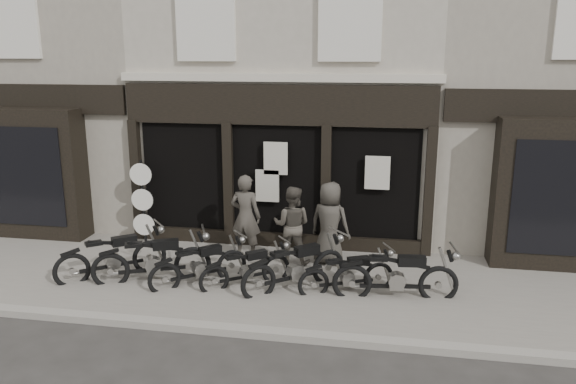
% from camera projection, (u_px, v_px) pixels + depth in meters
% --- Properties ---
extents(ground_plane, '(90.00, 90.00, 0.00)m').
position_uv_depth(ground_plane, '(247.00, 302.00, 10.62)').
color(ground_plane, '#2D2B28').
rests_on(ground_plane, ground).
extents(pavement, '(30.00, 4.20, 0.12)m').
position_uv_depth(pavement, '(258.00, 280.00, 11.47)').
color(pavement, slate).
rests_on(pavement, ground_plane).
extents(kerb, '(30.00, 0.25, 0.13)m').
position_uv_depth(kerb, '(229.00, 330.00, 9.41)').
color(kerb, gray).
rests_on(kerb, ground_plane).
extents(central_building, '(7.30, 6.22, 8.34)m').
position_uv_depth(central_building, '(298.00, 72.00, 15.32)').
color(central_building, '#B2A998').
rests_on(central_building, ground).
extents(neighbour_left, '(5.60, 6.73, 8.34)m').
position_uv_depth(neighbour_left, '(83.00, 72.00, 16.35)').
color(neighbour_left, gray).
rests_on(neighbour_left, ground).
extents(neighbour_right, '(5.60, 6.73, 8.34)m').
position_uv_depth(neighbour_right, '(545.00, 75.00, 14.20)').
color(neighbour_right, gray).
rests_on(neighbour_right, ground).
extents(motorcycle_0, '(1.91, 1.70, 1.10)m').
position_uv_depth(motorcycle_0, '(113.00, 260.00, 11.55)').
color(motorcycle_0, black).
rests_on(motorcycle_0, ground).
extents(motorcycle_1, '(2.22, 1.24, 1.13)m').
position_uv_depth(motorcycle_1, '(154.00, 264.00, 11.30)').
color(motorcycle_1, black).
rests_on(motorcycle_1, ground).
extents(motorcycle_2, '(1.73, 1.55, 1.00)m').
position_uv_depth(motorcycle_2, '(200.00, 269.00, 11.19)').
color(motorcycle_2, black).
rests_on(motorcycle_2, ground).
extents(motorcycle_3, '(1.67, 1.35, 0.93)m').
position_uv_depth(motorcycle_3, '(247.00, 272.00, 11.11)').
color(motorcycle_3, black).
rests_on(motorcycle_3, ground).
extents(motorcycle_4, '(1.93, 1.72, 1.11)m').
position_uv_depth(motorcycle_4, '(296.00, 271.00, 10.96)').
color(motorcycle_4, black).
rests_on(motorcycle_4, ground).
extents(motorcycle_5, '(1.82, 1.06, 0.93)m').
position_uv_depth(motorcycle_5, '(348.00, 278.00, 10.82)').
color(motorcycle_5, black).
rests_on(motorcycle_5, ground).
extents(motorcycle_6, '(2.36, 0.65, 1.13)m').
position_uv_depth(motorcycle_6, '(397.00, 280.00, 10.50)').
color(motorcycle_6, black).
rests_on(motorcycle_6, ground).
extents(man_left, '(0.74, 0.53, 1.90)m').
position_uv_depth(man_left, '(246.00, 217.00, 12.38)').
color(man_left, '#413C35').
rests_on(man_left, pavement).
extents(man_centre, '(0.86, 0.69, 1.71)m').
position_uv_depth(man_centre, '(292.00, 225.00, 12.10)').
color(man_centre, '#454038').
rests_on(man_centre, pavement).
extents(man_right, '(1.01, 0.81, 1.81)m').
position_uv_depth(man_right, '(330.00, 223.00, 12.04)').
color(man_right, '#3A3731').
rests_on(man_right, pavement).
extents(advert_sign_post, '(0.53, 0.34, 2.16)m').
position_uv_depth(advert_sign_post, '(143.00, 206.00, 13.26)').
color(advert_sign_post, black).
rests_on(advert_sign_post, ground).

